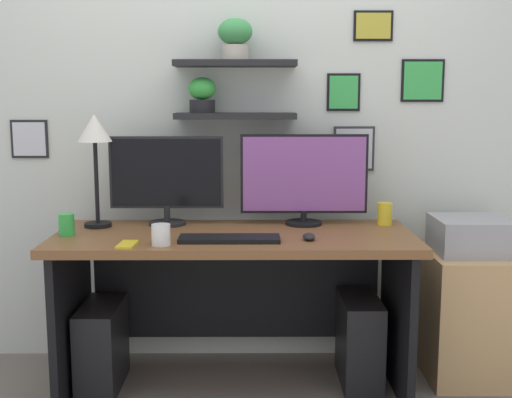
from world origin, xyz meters
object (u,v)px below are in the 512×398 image
at_px(coffee_mug, 161,235).
at_px(printer, 474,235).
at_px(monitor_left, 167,177).
at_px(pen_cup, 67,225).
at_px(water_cup, 385,214).
at_px(keyboard, 229,239).
at_px(drawer_cabinet, 470,314).
at_px(monitor_right, 304,178).
at_px(computer_tower_left, 102,346).
at_px(desk, 235,274).
at_px(computer_mouse, 309,237).
at_px(cell_phone, 127,245).
at_px(desk_lamp, 95,139).
at_px(computer_tower_right, 359,340).

bearing_deg(coffee_mug, printer, 15.00).
bearing_deg(monitor_left, pen_cup, -148.50).
bearing_deg(water_cup, coffee_mug, -156.84).
distance_m(keyboard, drawer_cabinet, 1.29).
height_order(monitor_right, printer, monitor_right).
height_order(monitor_right, coffee_mug, monitor_right).
height_order(coffee_mug, computer_tower_left, coffee_mug).
relative_size(desk, monitor_left, 2.98).
bearing_deg(printer, computer_mouse, -160.56).
bearing_deg(computer_tower_left, cell_phone, -54.70).
relative_size(coffee_mug, water_cup, 0.82).
relative_size(desk_lamp, cell_phone, 3.86).
bearing_deg(computer_mouse, desk_lamp, 163.16).
bearing_deg(drawer_cabinet, desk_lamp, 179.70).
xyz_separation_m(coffee_mug, computer_tower_left, (-0.33, 0.26, -0.59)).
bearing_deg(printer, water_cup, 173.13).
bearing_deg(monitor_right, desk_lamp, -176.62).
distance_m(monitor_right, computer_tower_right, 0.83).
relative_size(monitor_right, coffee_mug, 6.89).
distance_m(desk, printer, 1.17).
bearing_deg(desk, keyboard, -94.53).
relative_size(computer_tower_left, computer_tower_right, 0.95).
distance_m(monitor_right, cell_phone, 0.94).
bearing_deg(keyboard, computer_tower_left, 164.16).
distance_m(printer, computer_tower_left, 1.86).
bearing_deg(computer_tower_right, desk_lamp, 175.21).
height_order(desk, drawer_cabinet, desk).
xyz_separation_m(desk, pen_cup, (-0.76, -0.10, 0.26)).
relative_size(computer_mouse, desk_lamp, 0.17).
height_order(cell_phone, pen_cup, pen_cup).
xyz_separation_m(keyboard, computer_tower_right, (0.61, 0.21, -0.55)).
distance_m(keyboard, desk_lamp, 0.83).
bearing_deg(keyboard, computer_tower_right, 19.15).
bearing_deg(desk_lamp, monitor_left, 10.16).
height_order(monitor_right, computer_tower_right, monitor_right).
bearing_deg(cell_phone, printer, 17.51).
bearing_deg(desk, monitor_right, 25.84).
height_order(keyboard, computer_tower_right, keyboard).
bearing_deg(keyboard, drawer_cabinet, 14.77).
height_order(drawer_cabinet, printer, printer).
bearing_deg(monitor_left, printer, -2.62).
bearing_deg(cell_phone, computer_tower_right, 19.73).
relative_size(monitor_left, computer_mouse, 6.15).
bearing_deg(computer_tower_right, coffee_mug, -161.86).
relative_size(cell_phone, computer_tower_right, 0.33).
height_order(desk, cell_phone, cell_phone).
xyz_separation_m(monitor_right, coffee_mug, (-0.64, -0.46, -0.19)).
bearing_deg(pen_cup, printer, 5.68).
relative_size(desk, cell_phone, 11.77).
xyz_separation_m(coffee_mug, pen_cup, (-0.45, 0.20, 0.01)).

